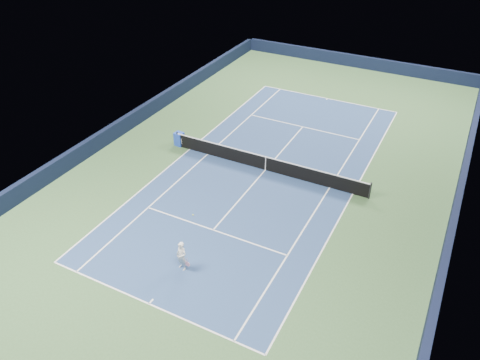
% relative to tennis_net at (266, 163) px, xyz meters
% --- Properties ---
extents(ground, '(40.00, 40.00, 0.00)m').
position_rel_tennis_net_xyz_m(ground, '(0.00, 0.00, -0.50)').
color(ground, '#34552E').
rests_on(ground, ground).
extents(wall_far, '(22.00, 0.35, 1.10)m').
position_rel_tennis_net_xyz_m(wall_far, '(0.00, 19.82, 0.05)').
color(wall_far, black).
rests_on(wall_far, ground).
extents(wall_right, '(0.35, 40.00, 1.10)m').
position_rel_tennis_net_xyz_m(wall_right, '(10.82, 0.00, 0.05)').
color(wall_right, black).
rests_on(wall_right, ground).
extents(wall_left, '(0.35, 40.00, 1.10)m').
position_rel_tennis_net_xyz_m(wall_left, '(-10.82, 0.00, 0.05)').
color(wall_left, black).
rests_on(wall_left, ground).
extents(court_surface, '(10.97, 23.77, 0.01)m').
position_rel_tennis_net_xyz_m(court_surface, '(0.00, 0.00, -0.50)').
color(court_surface, navy).
rests_on(court_surface, ground).
extents(baseline_far, '(10.97, 0.08, 0.00)m').
position_rel_tennis_net_xyz_m(baseline_far, '(0.00, 11.88, -0.50)').
color(baseline_far, white).
rests_on(baseline_far, ground).
extents(baseline_near, '(10.97, 0.08, 0.00)m').
position_rel_tennis_net_xyz_m(baseline_near, '(0.00, -11.88, -0.50)').
color(baseline_near, white).
rests_on(baseline_near, ground).
extents(sideline_doubles_right, '(0.08, 23.77, 0.00)m').
position_rel_tennis_net_xyz_m(sideline_doubles_right, '(5.49, 0.00, -0.50)').
color(sideline_doubles_right, white).
rests_on(sideline_doubles_right, ground).
extents(sideline_doubles_left, '(0.08, 23.77, 0.00)m').
position_rel_tennis_net_xyz_m(sideline_doubles_left, '(-5.49, 0.00, -0.50)').
color(sideline_doubles_left, white).
rests_on(sideline_doubles_left, ground).
extents(sideline_singles_right, '(0.08, 23.77, 0.00)m').
position_rel_tennis_net_xyz_m(sideline_singles_right, '(4.12, 0.00, -0.50)').
color(sideline_singles_right, white).
rests_on(sideline_singles_right, ground).
extents(sideline_singles_left, '(0.08, 23.77, 0.00)m').
position_rel_tennis_net_xyz_m(sideline_singles_left, '(-4.12, 0.00, -0.50)').
color(sideline_singles_left, white).
rests_on(sideline_singles_left, ground).
extents(service_line_far, '(8.23, 0.08, 0.00)m').
position_rel_tennis_net_xyz_m(service_line_far, '(0.00, 6.40, -0.50)').
color(service_line_far, white).
rests_on(service_line_far, ground).
extents(service_line_near, '(8.23, 0.08, 0.00)m').
position_rel_tennis_net_xyz_m(service_line_near, '(0.00, -6.40, -0.50)').
color(service_line_near, white).
rests_on(service_line_near, ground).
extents(center_service_line, '(0.08, 12.80, 0.00)m').
position_rel_tennis_net_xyz_m(center_service_line, '(0.00, 0.00, -0.50)').
color(center_service_line, white).
rests_on(center_service_line, ground).
extents(center_mark_far, '(0.08, 0.30, 0.00)m').
position_rel_tennis_net_xyz_m(center_mark_far, '(0.00, 11.73, -0.50)').
color(center_mark_far, white).
rests_on(center_mark_far, ground).
extents(center_mark_near, '(0.08, 0.30, 0.00)m').
position_rel_tennis_net_xyz_m(center_mark_near, '(0.00, -11.73, -0.50)').
color(center_mark_near, white).
rests_on(center_mark_near, ground).
extents(tennis_net, '(12.90, 0.10, 1.07)m').
position_rel_tennis_net_xyz_m(tennis_net, '(0.00, 0.00, 0.00)').
color(tennis_net, black).
rests_on(tennis_net, ground).
extents(sponsor_cube, '(0.62, 0.56, 0.92)m').
position_rel_tennis_net_xyz_m(sponsor_cube, '(-6.40, 0.18, -0.05)').
color(sponsor_cube, blue).
rests_on(sponsor_cube, ground).
extents(tennis_player, '(0.77, 1.27, 2.52)m').
position_rel_tennis_net_xyz_m(tennis_player, '(0.12, -9.42, 0.26)').
color(tennis_player, white).
rests_on(tennis_player, ground).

